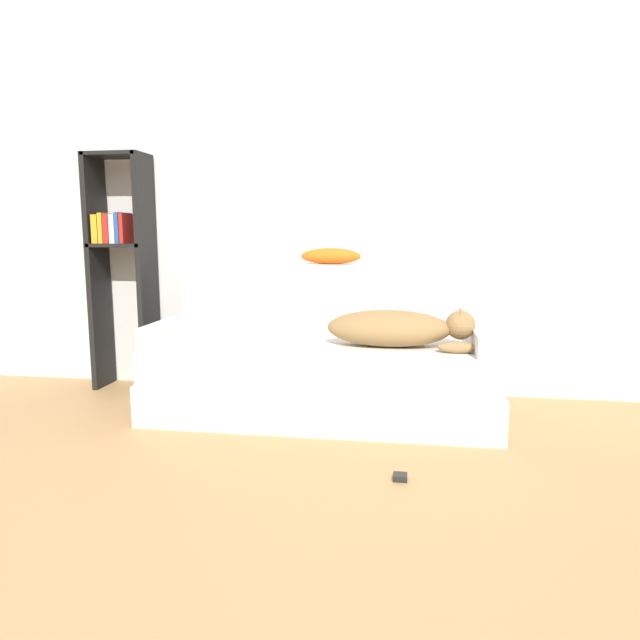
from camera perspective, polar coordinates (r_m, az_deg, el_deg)
wall_back at (r=3.80m, az=4.74°, el=13.08°), size 7.70×0.06×2.70m
couch at (r=3.37m, az=0.25°, el=-5.90°), size 1.98×0.87×0.42m
couch_backrest at (r=3.65m, az=1.12°, el=2.15°), size 1.94×0.15×0.44m
couch_arm_left at (r=3.56m, az=-14.48°, el=-0.92°), size 0.15×0.68×0.11m
couch_arm_right at (r=3.30m, az=16.17°, el=-1.74°), size 0.15×0.68×0.11m
dog at (r=3.23m, az=7.70°, el=-0.82°), size 0.82×0.31×0.23m
laptop at (r=3.30m, az=-3.73°, el=-2.24°), size 0.32×0.25×0.02m
throw_pillow at (r=3.63m, az=1.08°, el=6.40°), size 0.38×0.14×0.10m
bookshelf at (r=4.08m, az=-19.31°, el=5.93°), size 0.39×0.26×1.58m
power_adapter at (r=2.58m, az=8.02°, el=-15.29°), size 0.06×0.06×0.03m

